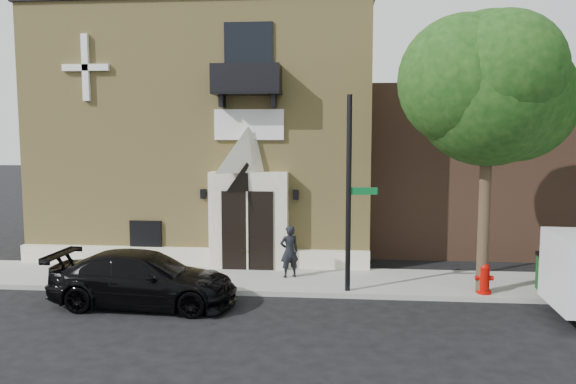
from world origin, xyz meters
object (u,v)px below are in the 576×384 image
Objects in this scene: street_sign at (349,193)px; black_sedan at (144,279)px; fire_hydrant at (484,278)px; dumpster at (570,274)px; pedestrian_near at (289,251)px.

black_sedan is at bearing -169.31° from street_sign.
black_sedan is 5.74× the size of fire_hydrant.
dumpster is at bearing 6.27° from fire_hydrant.
street_sign reaches higher than dumpster.
black_sedan is 11.82m from dumpster.
fire_hydrant is 5.76m from pedestrian_near.
black_sedan is at bearing -168.53° from dumpster.
dumpster is 8.08m from pedestrian_near.
dumpster is at bearing 149.53° from pedestrian_near.
street_sign is at bearing -179.35° from fire_hydrant.
street_sign is 3.39× the size of pedestrian_near.
fire_hydrant is at bearing -170.75° from dumpster.
dumpster is 1.04× the size of pedestrian_near.
black_sedan is 0.91× the size of street_sign.
pedestrian_near reaches higher than black_sedan.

